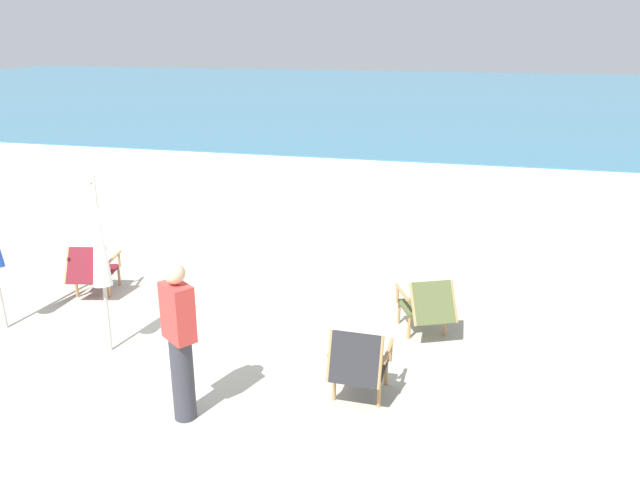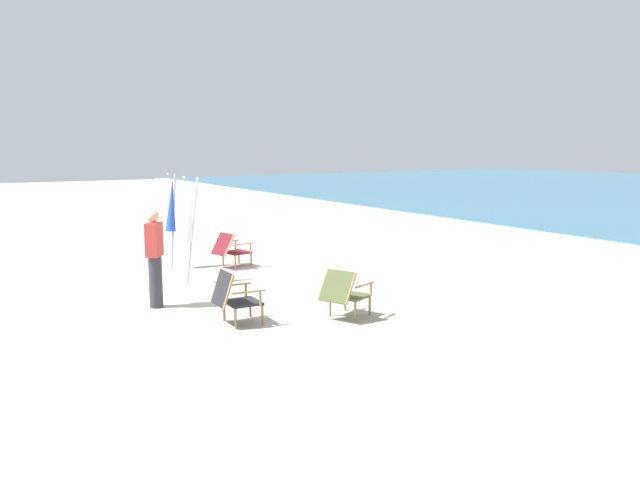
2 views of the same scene
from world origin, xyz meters
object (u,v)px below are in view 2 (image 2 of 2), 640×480
(beach_chair_back_left, at_px, (344,292))
(person_near_chairs, at_px, (155,258))
(beach_chair_mid_center, at_px, (231,249))
(umbrella_furled_blue, at_px, (172,206))
(umbrella_furled_white, at_px, (190,213))
(beach_chair_front_left, at_px, (234,296))

(beach_chair_back_left, distance_m, person_near_chairs, 3.20)
(beach_chair_back_left, relative_size, person_near_chairs, 0.58)
(beach_chair_mid_center, xyz_separation_m, umbrella_furled_blue, (-0.62, -1.09, 0.95))
(umbrella_furled_white, distance_m, person_near_chairs, 1.99)
(beach_chair_back_left, bearing_deg, person_near_chairs, -133.01)
(person_near_chairs, bearing_deg, beach_chair_back_left, 46.99)
(beach_chair_front_left, relative_size, umbrella_furled_white, 0.39)
(beach_chair_front_left, bearing_deg, umbrella_furled_blue, 172.65)
(beach_chair_back_left, bearing_deg, beach_chair_mid_center, 178.77)
(umbrella_furled_blue, bearing_deg, umbrella_furled_white, -6.05)
(beach_chair_mid_center, relative_size, umbrella_furled_white, 0.42)
(beach_chair_front_left, distance_m, beach_chair_back_left, 1.71)
(beach_chair_front_left, height_order, beach_chair_back_left, beach_chair_front_left)
(umbrella_furled_blue, xyz_separation_m, person_near_chairs, (3.19, -1.33, -0.53))
(umbrella_furled_blue, distance_m, umbrella_furled_white, 1.67)
(umbrella_furled_white, height_order, person_near_chairs, umbrella_furled_white)
(beach_chair_mid_center, relative_size, umbrella_furled_blue, 0.42)
(beach_chair_front_left, bearing_deg, beach_chair_mid_center, 157.66)
(beach_chair_front_left, relative_size, beach_chair_back_left, 0.87)
(beach_chair_back_left, bearing_deg, beach_chair_front_left, -109.37)
(beach_chair_front_left, height_order, umbrella_furled_white, umbrella_furled_white)
(beach_chair_mid_center, bearing_deg, umbrella_furled_blue, -119.63)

